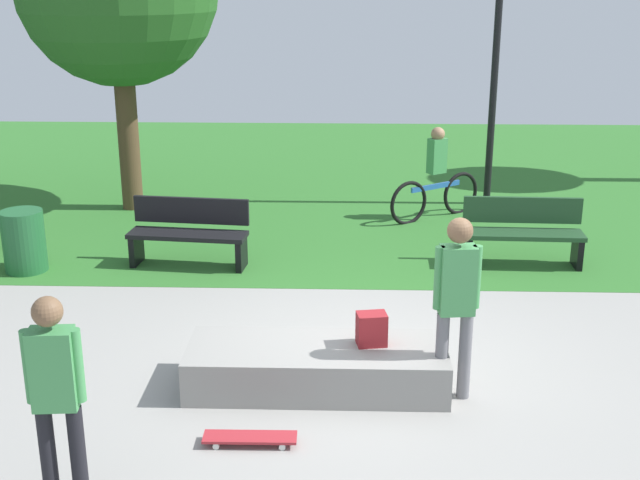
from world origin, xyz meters
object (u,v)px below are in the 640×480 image
skater_performing_trick (56,387)px  park_bench_by_oak (189,231)px  backpack_on_ledge (372,329)px  skateboard_by_ledge (250,438)px  skater_watching (457,295)px  lamp_post (497,29)px  concrete_ledge (317,367)px  park_bench_near_lamppost (523,231)px  cyclist_on_bicycle (436,180)px  trash_bin (24,241)px

skater_performing_trick → park_bench_by_oak: (-0.03, 5.34, -0.50)m
backpack_on_ledge → skateboard_by_ledge: size_ratio=0.40×
skater_watching → lamp_post: (1.41, 6.86, 1.89)m
skater_watching → skateboard_by_ledge: size_ratio=2.21×
concrete_ledge → skater_performing_trick: skater_performing_trick is taller
concrete_ledge → skater_watching: (1.28, -0.16, 0.83)m
park_bench_by_oak → park_bench_near_lamppost: size_ratio=1.02×
concrete_ledge → backpack_on_ledge: size_ratio=7.78×
park_bench_by_oak → cyclist_on_bicycle: (3.57, 2.36, 0.15)m
skater_watching → park_bench_by_oak: size_ratio=1.08×
skateboard_by_ledge → lamp_post: size_ratio=0.16×
backpack_on_ledge → park_bench_by_oak: (-2.38, 3.37, -0.11)m
concrete_ledge → backpack_on_ledge: backpack_on_ledge is taller
concrete_ledge → lamp_post: size_ratio=0.51×
backpack_on_ledge → park_bench_by_oak: 4.13m
skater_performing_trick → skateboard_by_ledge: bearing=33.5°
skater_performing_trick → cyclist_on_bicycle: (3.53, 7.70, -0.35)m
concrete_ledge → skateboard_by_ledge: bearing=-117.2°
skater_watching → lamp_post: bearing=78.4°
concrete_ledge → backpack_on_ledge: (0.52, 0.07, 0.37)m
skater_watching → park_bench_near_lamppost: (1.39, 3.77, -0.56)m
skater_performing_trick → skater_watching: (3.11, 1.74, 0.06)m
concrete_ledge → park_bench_by_oak: bearing=118.3°
cyclist_on_bicycle → lamp_post: bearing=42.3°
park_bench_by_oak → trash_bin: 2.18m
trash_bin → park_bench_by_oak: bearing=8.2°
skater_performing_trick → park_bench_by_oak: size_ratio=1.03×
concrete_ledge → skater_watching: size_ratio=1.41×
cyclist_on_bicycle → skater_performing_trick: bearing=-114.7°
park_bench_by_oak → cyclist_on_bicycle: cyclist_on_bicycle is taller
skater_performing_trick → skateboard_by_ledge: (1.29, 0.86, -0.92)m
skateboard_by_ledge → backpack_on_ledge: bearing=46.5°
lamp_post → backpack_on_ledge: bearing=-108.1°
concrete_ledge → skater_performing_trick: (-1.83, -1.89, 0.77)m
trash_bin → cyclist_on_bicycle: 6.32m
skateboard_by_ledge → park_bench_by_oak: (-1.33, 4.48, 0.42)m
lamp_post → skateboard_by_ledge: bearing=-112.6°
skater_performing_trick → park_bench_by_oak: 5.36m
backpack_on_ledge → skateboard_by_ledge: bearing=-143.2°
skateboard_by_ledge → trash_bin: size_ratio=0.96×
skateboard_by_ledge → park_bench_near_lamppost: park_bench_near_lamppost is taller
skater_performing_trick → park_bench_by_oak: bearing=90.3°
park_bench_near_lamppost → concrete_ledge: bearing=-126.5°
park_bench_by_oak → trash_bin: bearing=-171.8°
concrete_ledge → backpack_on_ledge: bearing=8.1°
concrete_ledge → park_bench_by_oak: (-1.86, 3.45, 0.27)m
lamp_post → trash_bin: bearing=-152.0°
park_bench_by_oak → lamp_post: size_ratio=0.33×
skater_watching → trash_bin: size_ratio=2.13×
skater_watching → trash_bin: skater_watching is taller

